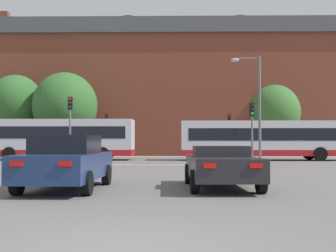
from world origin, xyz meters
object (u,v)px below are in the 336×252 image
(car_roadster_right, at_px, (221,166))
(bus_crossing_lead, at_px, (263,139))
(traffic_light_far_left, at_px, (107,127))
(traffic_light_near_left, at_px, (70,119))
(traffic_light_far_right, at_px, (229,128))
(street_lamp_junction, at_px, (255,98))
(traffic_light_near_right, at_px, (252,123))
(pedestrian_waiting, at_px, (192,146))
(car_saloon_left, at_px, (67,162))
(bus_crossing_trailing, at_px, (60,138))

(car_roadster_right, relative_size, bus_crossing_lead, 0.36)
(traffic_light_far_left, bearing_deg, traffic_light_near_left, -91.88)
(traffic_light_near_left, distance_m, traffic_light_far_right, 16.16)
(car_roadster_right, bearing_deg, traffic_light_far_left, 104.98)
(street_lamp_junction, bearing_deg, traffic_light_near_left, 175.98)
(bus_crossing_lead, xyz_separation_m, traffic_light_near_left, (-13.20, -5.33, 1.26))
(car_roadster_right, distance_m, traffic_light_near_right, 14.07)
(traffic_light_near_left, height_order, traffic_light_far_right, traffic_light_near_left)
(traffic_light_near_left, relative_size, pedestrian_waiting, 2.38)
(bus_crossing_lead, height_order, traffic_light_far_right, traffic_light_far_right)
(pedestrian_waiting, bearing_deg, traffic_light_far_right, 171.91)
(traffic_light_far_left, xyz_separation_m, street_lamp_junction, (11.01, -12.61, 1.34))
(street_lamp_junction, height_order, pedestrian_waiting, street_lamp_junction)
(car_saloon_left, xyz_separation_m, traffic_light_far_left, (-3.04, 25.92, 1.90))
(traffic_light_far_right, bearing_deg, traffic_light_near_left, -135.18)
(pedestrian_waiting, bearing_deg, traffic_light_far_left, -8.73)
(traffic_light_near_left, height_order, pedestrian_waiting, traffic_light_near_left)
(traffic_light_far_left, bearing_deg, pedestrian_waiting, -2.34)
(car_roadster_right, xyz_separation_m, traffic_light_near_right, (3.44, 13.51, 1.90))
(bus_crossing_lead, relative_size, bus_crossing_trailing, 1.11)
(car_saloon_left, relative_size, street_lamp_junction, 0.69)
(bus_crossing_lead, xyz_separation_m, bus_crossing_trailing, (-15.33, 0.35, 0.08))
(traffic_light_near_left, bearing_deg, traffic_light_far_right, 44.82)
(street_lamp_junction, bearing_deg, bus_crossing_lead, 73.62)
(traffic_light_far_right, bearing_deg, pedestrian_waiting, 178.30)
(bus_crossing_lead, distance_m, bus_crossing_trailing, 15.33)
(car_saloon_left, height_order, street_lamp_junction, street_lamp_junction)
(street_lamp_junction, bearing_deg, pedestrian_waiting, 104.75)
(bus_crossing_lead, bearing_deg, car_saloon_left, 153.32)
(traffic_light_near_right, relative_size, street_lamp_junction, 0.57)
(traffic_light_far_left, xyz_separation_m, traffic_light_far_right, (11.07, -0.42, -0.06))
(traffic_light_far_right, xyz_separation_m, street_lamp_junction, (-0.07, -12.19, 1.40))
(pedestrian_waiting, bearing_deg, car_saloon_left, 73.14)
(bus_crossing_lead, height_order, traffic_light_near_right, traffic_light_near_right)
(bus_crossing_lead, distance_m, traffic_light_near_right, 5.86)
(car_roadster_right, bearing_deg, pedestrian_waiting, 87.95)
(street_lamp_junction, bearing_deg, traffic_light_far_left, 131.13)
(car_saloon_left, distance_m, street_lamp_junction, 15.85)
(car_roadster_right, relative_size, bus_crossing_trailing, 0.39)
(car_roadster_right, distance_m, pedestrian_waiting, 25.15)
(bus_crossing_lead, height_order, pedestrian_waiting, bus_crossing_lead)
(bus_crossing_trailing, bearing_deg, pedestrian_waiting, -60.55)
(bus_crossing_lead, distance_m, traffic_light_near_left, 14.29)
(car_saloon_left, height_order, pedestrian_waiting, pedestrian_waiting)
(bus_crossing_lead, distance_m, street_lamp_junction, 6.85)
(bus_crossing_lead, distance_m, pedestrian_waiting, 7.97)
(traffic_light_near_right, bearing_deg, bus_crossing_trailing, 156.67)
(traffic_light_near_left, bearing_deg, traffic_light_near_right, -0.73)
(pedestrian_waiting, bearing_deg, street_lamp_junction, 98.36)
(car_saloon_left, bearing_deg, bus_crossing_trailing, 106.85)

